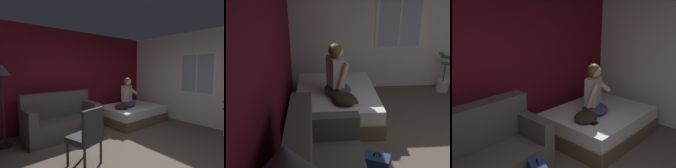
# 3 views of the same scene
# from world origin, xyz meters

# --- Properties ---
(wall_back_accent) EXTENTS (10.98, 0.16, 2.70)m
(wall_back_accent) POSITION_xyz_m (0.00, 2.79, 1.35)
(wall_back_accent) COLOR maroon
(wall_back_accent) RESTS_ON ground
(wall_side_with_window) EXTENTS (0.19, 6.82, 2.70)m
(wall_side_with_window) POSITION_xyz_m (3.07, 0.01, 1.35)
(wall_side_with_window) COLOR silver
(wall_side_with_window) RESTS_ON ground
(bed) EXTENTS (1.82, 1.42, 0.48)m
(bed) POSITION_xyz_m (1.78, 1.83, 0.24)
(bed) COLOR brown
(bed) RESTS_ON ground
(person_seated) EXTENTS (0.63, 0.58, 0.88)m
(person_seated) POSITION_xyz_m (1.61, 1.83, 0.84)
(person_seated) COLOR #383D51
(person_seated) RESTS_ON bed
(throw_pillow) EXTENTS (0.58, 0.51, 0.14)m
(throw_pillow) POSITION_xyz_m (1.27, 1.73, 0.55)
(throw_pillow) COLOR #2D231E
(throw_pillow) RESTS_ON bed
(cell_phone) EXTENTS (0.14, 0.07, 0.01)m
(cell_phone) POSITION_xyz_m (1.27, 1.55, 0.48)
(cell_phone) COLOR black
(cell_phone) RESTS_ON bed
(potted_plant) EXTENTS (0.39, 0.37, 0.85)m
(potted_plant) POSITION_xyz_m (2.66, -0.57, 0.30)
(potted_plant) COLOR silver
(potted_plant) RESTS_ON ground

